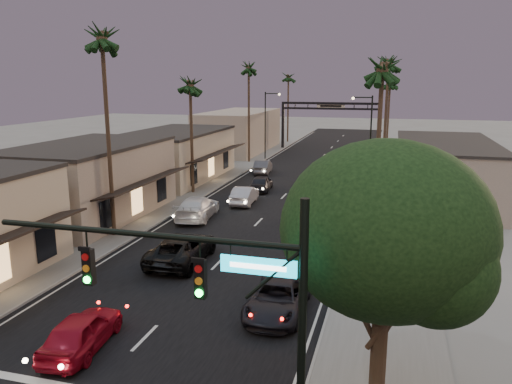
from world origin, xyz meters
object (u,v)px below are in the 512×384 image
Objects in this scene: corner_tree at (388,237)px; oncoming_red at (82,331)px; oncoming_silver at (245,195)px; palm_rc at (390,81)px; traffic_signal at (227,300)px; arch at (331,114)px; palm_rb at (389,60)px; streetlight_left at (267,120)px; palm_ra at (383,63)px; curbside_black at (335,236)px; oncoming_pickup at (182,248)px; palm_far at (288,75)px; streetlight_right at (368,132)px; palm_lb at (101,32)px; curbside_near at (278,297)px; palm_ld at (249,65)px; palm_lc at (190,80)px.

corner_tree reaches higher than oncoming_red.
oncoming_red is at bearing 87.76° from oncoming_silver.
traffic_signal is at bearing -92.78° from palm_rc.
palm_rb is (8.60, -26.00, 6.88)m from arch.
streetlight_left is 2.00× the size of oncoming_red.
oncoming_red is (-10.57, -55.42, -9.70)m from palm_rc.
palm_ra is 20.02m from palm_rb.
oncoming_red is 17.35m from curbside_black.
oncoming_red is 0.96× the size of oncoming_silver.
streetlight_left is 1.94× the size of curbside_black.
oncoming_pickup is at bearing -112.93° from palm_rb.
palm_rb reaches higher than palm_far.
streetlight_right is 1.94× the size of curbside_black.
arch is at bearing 60.03° from streetlight_left.
oncoming_red is at bearing -121.50° from curbside_black.
palm_lb is 19.58m from oncoming_red.
palm_far is at bearing 116.43° from palm_rb.
curbside_near is at bearing -85.13° from arch.
palm_ra is at bearing -85.43° from streetlight_right.
palm_far is 46.27m from oncoming_silver.
oncoming_silver is (5.91, -21.67, -11.65)m from palm_ld.
palm_lb is 1.25× the size of palm_rc.
palm_ld is at bearing 107.52° from curbside_near.
palm_rb is at bearing -90.00° from palm_rc.
palm_rb reaches higher than streetlight_right.
traffic_signal is at bearing -91.72° from streetlight_right.
traffic_signal is 75.58m from palm_far.
palm_rc is 51.31m from curbside_near.
oncoming_silver reaches higher than curbside_black.
arch is at bearing 100.59° from palm_ra.
palm_far is (-8.30, 8.00, 5.91)m from arch.
palm_ra is 15.29m from curbside_near.
arch is 2.87× the size of curbside_near.
traffic_signal is 0.95× the size of streetlight_right.
traffic_signal reaches higher than oncoming_silver.
oncoming_red is (6.63, -27.42, -9.70)m from palm_lc.
palm_ld is at bearing 90.00° from palm_lc.
palm_ld reaches higher than arch.
palm_rc is at bearing -34.89° from arch.
streetlight_left is 0.68× the size of palm_far.
palm_ld is 1.08× the size of palm_ra.
palm_rc is (0.00, 40.00, -0.97)m from palm_ra.
palm_lb reaches higher than streetlight_left.
palm_far reaches higher than streetlight_left.
palm_ld is 44.90m from curbside_near.
palm_ra is 11.03m from curbside_black.
palm_rb reaches higher than curbside_near.
palm_far reaches higher than streetlight_right.
corner_tree is 72.96m from palm_far.
palm_lb reaches higher than palm_rc.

